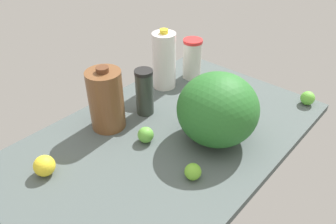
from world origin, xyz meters
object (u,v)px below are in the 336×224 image
at_px(tumbler_cup, 192,59).
at_px(lime_beside_bowl, 193,172).
at_px(chocolate_milk_jug, 106,100).
at_px(watermelon, 218,109).
at_px(milk_jug, 164,61).
at_px(lime_loose, 146,135).
at_px(lemon_far_back, 44,166).
at_px(shaker_bottle, 144,92).
at_px(lime_by_jug, 308,98).

distance_m(tumbler_cup, lime_beside_bowl, 0.67).
distance_m(chocolate_milk_jug, tumbler_cup, 0.52).
distance_m(watermelon, milk_jug, 0.43).
bearing_deg(lime_loose, milk_jug, 32.55).
bearing_deg(watermelon, lime_loose, 135.24).
distance_m(watermelon, tumbler_cup, 0.48).
xyz_separation_m(lime_loose, lemon_far_back, (-0.33, 0.13, 0.01)).
height_order(shaker_bottle, tumbler_cup, same).
relative_size(chocolate_milk_jug, lemon_far_back, 3.64).
bearing_deg(lemon_far_back, chocolate_milk_jug, 9.09).
height_order(chocolate_milk_jug, tumbler_cup, chocolate_milk_jug).
bearing_deg(milk_jug, lemon_far_back, -172.13).
relative_size(milk_jug, lime_beside_bowl, 5.01).
bearing_deg(lemon_far_back, milk_jug, 7.87).
xyz_separation_m(lime_loose, lime_by_jug, (0.63, -0.34, 0.00)).
bearing_deg(chocolate_milk_jug, tumbler_cup, 0.43).
bearing_deg(lime_loose, chocolate_milk_jug, 98.39).
height_order(chocolate_milk_jug, lime_by_jug, chocolate_milk_jug).
height_order(milk_jug, lime_loose, milk_jug).
bearing_deg(shaker_bottle, lime_beside_bowl, -113.62).
bearing_deg(tumbler_cup, watermelon, -131.52).
bearing_deg(chocolate_milk_jug, lemon_far_back, -170.91).
xyz_separation_m(tumbler_cup, lime_loose, (-0.49, -0.18, -0.07)).
bearing_deg(lime_loose, tumbler_cup, 19.82).
relative_size(watermelon, lime_beside_bowl, 5.26).
distance_m(tumbler_cup, lime_by_jug, 0.54).
distance_m(chocolate_milk_jug, lime_beside_bowl, 0.42).
bearing_deg(lime_beside_bowl, watermelon, 16.23).
xyz_separation_m(chocolate_milk_jug, lime_loose, (0.03, -0.17, -0.09)).
distance_m(shaker_bottle, lime_loose, 0.20).
distance_m(shaker_bottle, lime_by_jug, 0.69).
bearing_deg(watermelon, chocolate_milk_jug, 120.21).
bearing_deg(lime_beside_bowl, milk_jug, 50.75).
bearing_deg(watermelon, lime_beside_bowl, -163.77).
xyz_separation_m(lime_beside_bowl, lemon_far_back, (-0.30, 0.36, 0.01)).
bearing_deg(watermelon, lime_by_jug, -19.61).
distance_m(chocolate_milk_jug, milk_jug, 0.37).
relative_size(milk_jug, tumbler_cup, 1.43).
height_order(shaker_bottle, chocolate_milk_jug, chocolate_milk_jug).
distance_m(tumbler_cup, lemon_far_back, 0.83).
relative_size(tumbler_cup, lime_beside_bowl, 3.52).
relative_size(milk_jug, lime_by_jug, 4.65).
bearing_deg(lemon_far_back, lime_by_jug, -25.84).
relative_size(chocolate_milk_jug, tumbler_cup, 1.31).
bearing_deg(lime_by_jug, milk_jug, 117.16).
height_order(lime_by_jug, lemon_far_back, lemon_far_back).
height_order(tumbler_cup, lime_beside_bowl, tumbler_cup).
height_order(milk_jug, lemon_far_back, milk_jug).
height_order(lime_beside_bowl, lime_by_jug, lime_by_jug).
distance_m(milk_jug, lime_by_jug, 0.63).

